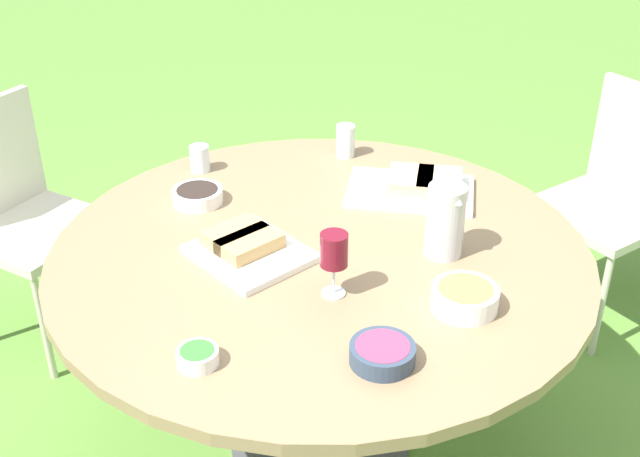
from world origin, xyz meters
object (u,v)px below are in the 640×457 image
water_pitcher (445,221)px  wine_glass (334,252)px  chair_far_back (619,189)px  chair_near_left (18,207)px  dining_table (320,276)px

water_pitcher → wine_glass: size_ratio=1.17×
chair_far_back → wine_glass: 1.50m
chair_far_back → wine_glass: wine_glass is taller
chair_near_left → water_pitcher: 1.59m
chair_near_left → chair_far_back: size_ratio=1.00×
wine_glass → chair_far_back: bearing=104.7°
chair_near_left → chair_far_back: bearing=65.7°
chair_far_back → dining_table: bearing=-83.3°
dining_table → water_pitcher: (0.18, 0.28, 0.20)m
wine_glass → chair_near_left: bearing=-155.4°
dining_table → chair_far_back: chair_far_back is taller
wine_glass → dining_table: bearing=160.7°
dining_table → wine_glass: (0.21, -0.07, 0.22)m
chair_near_left → chair_far_back: 2.19m
dining_table → wine_glass: bearing=-19.3°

